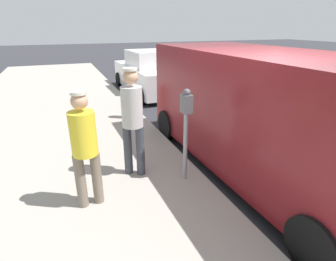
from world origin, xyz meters
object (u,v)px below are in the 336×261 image
at_px(parking_meter_near, 186,120).
at_px(pedestrian_in_yellow, 85,144).
at_px(pedestrian_in_gray, 132,116).
at_px(fire_hydrant, 128,103).
at_px(parked_sedan_behind, 150,74).
at_px(parked_van, 262,110).

height_order(parking_meter_near, pedestrian_in_yellow, pedestrian_in_yellow).
relative_size(pedestrian_in_gray, fire_hydrant, 2.09).
height_order(parking_meter_near, parked_sedan_behind, parking_meter_near).
bearing_deg(parked_van, pedestrian_in_yellow, 3.22).
relative_size(parked_van, fire_hydrant, 6.09).
relative_size(pedestrian_in_yellow, fire_hydrant, 1.91).
relative_size(parked_sedan_behind, fire_hydrant, 5.17).
height_order(parked_van, parked_sedan_behind, parked_van).
distance_m(pedestrian_in_yellow, parked_sedan_behind, 7.59).
distance_m(parking_meter_near, pedestrian_in_yellow, 1.54).
bearing_deg(parking_meter_near, parked_van, -178.39).
height_order(parked_van, fire_hydrant, parked_van).
xyz_separation_m(pedestrian_in_gray, parked_sedan_behind, (-2.36, -6.28, -0.44)).
distance_m(pedestrian_in_yellow, pedestrian_in_gray, 1.01).
height_order(parking_meter_near, pedestrian_in_gray, pedestrian_in_gray).
distance_m(pedestrian_in_gray, fire_hydrant, 3.12).
xyz_separation_m(pedestrian_in_yellow, parked_sedan_behind, (-3.17, -6.88, -0.34)).
xyz_separation_m(parked_van, fire_hydrant, (1.60, -3.43, -0.59)).
bearing_deg(parked_sedan_behind, pedestrian_in_gray, 69.40).
xyz_separation_m(parking_meter_near, parked_sedan_behind, (-1.64, -6.75, -0.43)).
relative_size(pedestrian_in_yellow, parked_van, 0.31).
xyz_separation_m(pedestrian_in_gray, fire_hydrant, (-0.63, -3.00, -0.62)).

